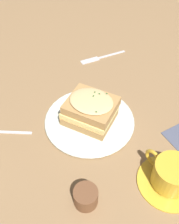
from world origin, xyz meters
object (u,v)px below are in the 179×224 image
Objects in this scene: sandwich at (90,110)px; teacup_with_saucer at (171,176)px; condiment_pot at (86,197)px; dinner_plate at (90,120)px; fork at (98,58)px.

sandwich is 0.26m from teacup_with_saucer.
sandwich is 3.12× the size of condiment_pot.
dinner_plate reaches higher than fork.
fork is (0.07, 0.50, -0.03)m from teacup_with_saucer.
sandwich reaches higher than condiment_pot.
condiment_pot is (-0.11, -0.20, -0.03)m from sandwich.
teacup_with_saucer is 0.50m from fork.
sandwich is at bearing 150.31° from fork.
sandwich is 0.30m from fork.
teacup_with_saucer is at bearing 173.32° from fork.
teacup_with_saucer is (0.09, -0.24, 0.02)m from dinner_plate.
sandwich reaches higher than teacup_with_saucer.
dinner_plate is at bearing 149.93° from fork.
dinner_plate is at bearing 63.06° from condiment_pot.
dinner_plate is 1.44× the size of fork.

